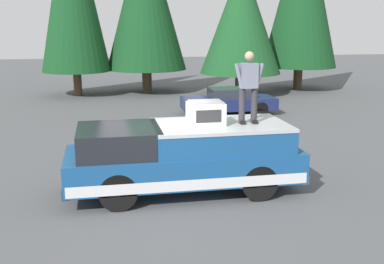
{
  "coord_description": "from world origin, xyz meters",
  "views": [
    {
      "loc": [
        -10.21,
        1.24,
        3.99
      ],
      "look_at": [
        0.9,
        -0.91,
        1.35
      ],
      "focal_mm": 44.07,
      "sensor_mm": 36.0,
      "label": 1
    }
  ],
  "objects_px": {
    "person_on_truck_bed": "(249,85)",
    "pickup_truck": "(184,157)",
    "parked_car_navy": "(229,101)",
    "compressor_unit": "(206,113)"
  },
  "relations": [
    {
      "from": "pickup_truck",
      "to": "person_on_truck_bed",
      "type": "distance_m",
      "value": 2.27
    },
    {
      "from": "compressor_unit",
      "to": "person_on_truck_bed",
      "type": "height_order",
      "value": "person_on_truck_bed"
    },
    {
      "from": "pickup_truck",
      "to": "person_on_truck_bed",
      "type": "bearing_deg",
      "value": -93.48
    },
    {
      "from": "pickup_truck",
      "to": "compressor_unit",
      "type": "distance_m",
      "value": 1.17
    },
    {
      "from": "pickup_truck",
      "to": "person_on_truck_bed",
      "type": "xyz_separation_m",
      "value": [
        -0.09,
        -1.53,
        1.68
      ]
    },
    {
      "from": "pickup_truck",
      "to": "compressor_unit",
      "type": "xyz_separation_m",
      "value": [
        -0.07,
        -0.51,
        1.05
      ]
    },
    {
      "from": "person_on_truck_bed",
      "to": "pickup_truck",
      "type": "bearing_deg",
      "value": 86.52
    },
    {
      "from": "pickup_truck",
      "to": "parked_car_navy",
      "type": "relative_size",
      "value": 1.35
    },
    {
      "from": "pickup_truck",
      "to": "parked_car_navy",
      "type": "distance_m",
      "value": 10.04
    },
    {
      "from": "parked_car_navy",
      "to": "person_on_truck_bed",
      "type": "bearing_deg",
      "value": 167.18
    }
  ]
}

